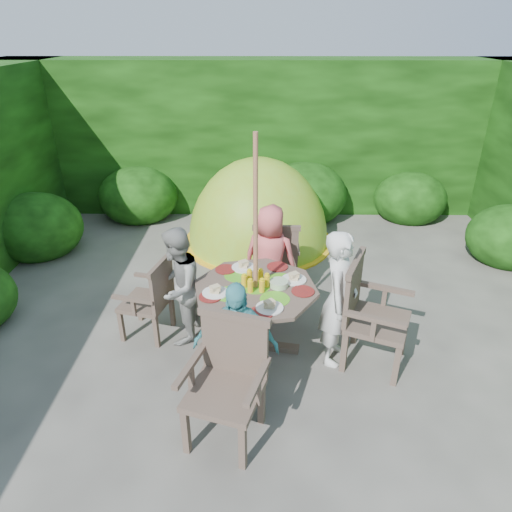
{
  "coord_description": "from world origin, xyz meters",
  "views": [
    {
      "loc": [
        -0.13,
        -3.97,
        2.99
      ],
      "look_at": [
        -0.17,
        0.22,
        0.85
      ],
      "focal_mm": 32.0,
      "sensor_mm": 36.0,
      "label": 1
    }
  ],
  "objects_px": {
    "child_right": "(339,299)",
    "child_back": "(270,258)",
    "patio_table": "(256,297)",
    "garden_chair_left": "(151,298)",
    "dome_tent": "(258,241)",
    "garden_chair_back": "(276,257)",
    "child_front": "(236,347)",
    "garden_chair_front": "(228,379)",
    "child_left": "(178,287)",
    "garden_chair_right": "(369,313)",
    "parasol_pole": "(256,252)"
  },
  "relations": [
    {
      "from": "child_right",
      "to": "child_back",
      "type": "xyz_separation_m",
      "value": [
        -0.63,
        0.94,
        -0.06
      ]
    },
    {
      "from": "patio_table",
      "to": "child_back",
      "type": "height_order",
      "value": "child_back"
    },
    {
      "from": "garden_chair_left",
      "to": "dome_tent",
      "type": "relative_size",
      "value": 0.33
    },
    {
      "from": "garden_chair_back",
      "to": "child_back",
      "type": "height_order",
      "value": "child_back"
    },
    {
      "from": "patio_table",
      "to": "child_front",
      "type": "height_order",
      "value": "child_front"
    },
    {
      "from": "garden_chair_front",
      "to": "garden_chair_left",
      "type": "bearing_deg",
      "value": 142.02
    },
    {
      "from": "child_right",
      "to": "child_left",
      "type": "distance_m",
      "value": 1.6
    },
    {
      "from": "garden_chair_front",
      "to": "dome_tent",
      "type": "distance_m",
      "value": 3.68
    },
    {
      "from": "garden_chair_front",
      "to": "dome_tent",
      "type": "relative_size",
      "value": 0.38
    },
    {
      "from": "child_front",
      "to": "dome_tent",
      "type": "bearing_deg",
      "value": 90.76
    },
    {
      "from": "garden_chair_left",
      "to": "child_right",
      "type": "height_order",
      "value": "child_right"
    },
    {
      "from": "child_back",
      "to": "dome_tent",
      "type": "bearing_deg",
      "value": -71.07
    },
    {
      "from": "garden_chair_right",
      "to": "child_back",
      "type": "distance_m",
      "value": 1.34
    },
    {
      "from": "patio_table",
      "to": "garden_chair_back",
      "type": "xyz_separation_m",
      "value": [
        0.22,
        1.07,
        -0.11
      ]
    },
    {
      "from": "parasol_pole",
      "to": "child_right",
      "type": "xyz_separation_m",
      "value": [
        0.78,
        -0.16,
        -0.41
      ]
    },
    {
      "from": "patio_table",
      "to": "child_back",
      "type": "bearing_deg",
      "value": 79.08
    },
    {
      "from": "child_right",
      "to": "child_front",
      "type": "height_order",
      "value": "child_right"
    },
    {
      "from": "child_left",
      "to": "child_front",
      "type": "height_order",
      "value": "child_left"
    },
    {
      "from": "patio_table",
      "to": "garden_chair_right",
      "type": "distance_m",
      "value": 1.09
    },
    {
      "from": "garden_chair_front",
      "to": "child_right",
      "type": "distance_m",
      "value": 1.36
    },
    {
      "from": "child_left",
      "to": "child_front",
      "type": "xyz_separation_m",
      "value": [
        0.63,
        -0.94,
        -0.01
      ]
    },
    {
      "from": "garden_chair_back",
      "to": "child_front",
      "type": "distance_m",
      "value": 1.9
    },
    {
      "from": "patio_table",
      "to": "child_front",
      "type": "distance_m",
      "value": 0.8
    },
    {
      "from": "garden_chair_right",
      "to": "child_left",
      "type": "xyz_separation_m",
      "value": [
        -1.86,
        0.35,
        0.07
      ]
    },
    {
      "from": "parasol_pole",
      "to": "child_front",
      "type": "xyz_separation_m",
      "value": [
        -0.16,
        -0.78,
        -0.49
      ]
    },
    {
      "from": "garden_chair_left",
      "to": "parasol_pole",
      "type": "bearing_deg",
      "value": 93.07
    },
    {
      "from": "garden_chair_back",
      "to": "child_right",
      "type": "height_order",
      "value": "child_right"
    },
    {
      "from": "child_back",
      "to": "patio_table",
      "type": "bearing_deg",
      "value": 93.27
    },
    {
      "from": "garden_chair_left",
      "to": "child_left",
      "type": "height_order",
      "value": "child_left"
    },
    {
      "from": "garden_chair_front",
      "to": "child_back",
      "type": "distance_m",
      "value": 1.89
    },
    {
      "from": "garden_chair_front",
      "to": "dome_tent",
      "type": "height_order",
      "value": "dome_tent"
    },
    {
      "from": "child_left",
      "to": "child_front",
      "type": "distance_m",
      "value": 1.13
    },
    {
      "from": "garden_chair_right",
      "to": "patio_table",
      "type": "bearing_deg",
      "value": 102.78
    },
    {
      "from": "garden_chair_back",
      "to": "child_front",
      "type": "relative_size",
      "value": 0.76
    },
    {
      "from": "garden_chair_left",
      "to": "child_right",
      "type": "xyz_separation_m",
      "value": [
        1.87,
        -0.37,
        0.23
      ]
    },
    {
      "from": "child_front",
      "to": "parasol_pole",
      "type": "bearing_deg",
      "value": 82.34
    },
    {
      "from": "patio_table",
      "to": "garden_chair_right",
      "type": "xyz_separation_m",
      "value": [
        1.07,
        -0.19,
        -0.05
      ]
    },
    {
      "from": "parasol_pole",
      "to": "garden_chair_left",
      "type": "bearing_deg",
      "value": 168.98
    },
    {
      "from": "garden_chair_back",
      "to": "child_back",
      "type": "relative_size",
      "value": 0.74
    },
    {
      "from": "garden_chair_left",
      "to": "garden_chair_front",
      "type": "distance_m",
      "value": 1.56
    },
    {
      "from": "garden_chair_front",
      "to": "child_right",
      "type": "height_order",
      "value": "child_right"
    },
    {
      "from": "garden_chair_back",
      "to": "dome_tent",
      "type": "bearing_deg",
      "value": -80.5
    },
    {
      "from": "patio_table",
      "to": "dome_tent",
      "type": "relative_size",
      "value": 0.56
    },
    {
      "from": "patio_table",
      "to": "child_left",
      "type": "height_order",
      "value": "child_left"
    },
    {
      "from": "patio_table",
      "to": "parasol_pole",
      "type": "distance_m",
      "value": 0.49
    },
    {
      "from": "garden_chair_right",
      "to": "dome_tent",
      "type": "bearing_deg",
      "value": 44.15
    },
    {
      "from": "garden_chair_right",
      "to": "dome_tent",
      "type": "xyz_separation_m",
      "value": [
        -1.06,
        2.76,
        -0.56
      ]
    },
    {
      "from": "garden_chair_back",
      "to": "child_back",
      "type": "xyz_separation_m",
      "value": [
        -0.07,
        -0.29,
        0.13
      ]
    },
    {
      "from": "garden_chair_left",
      "to": "child_back",
      "type": "xyz_separation_m",
      "value": [
        1.24,
        0.57,
        0.17
      ]
    },
    {
      "from": "garden_chair_right",
      "to": "child_right",
      "type": "height_order",
      "value": "child_right"
    }
  ]
}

